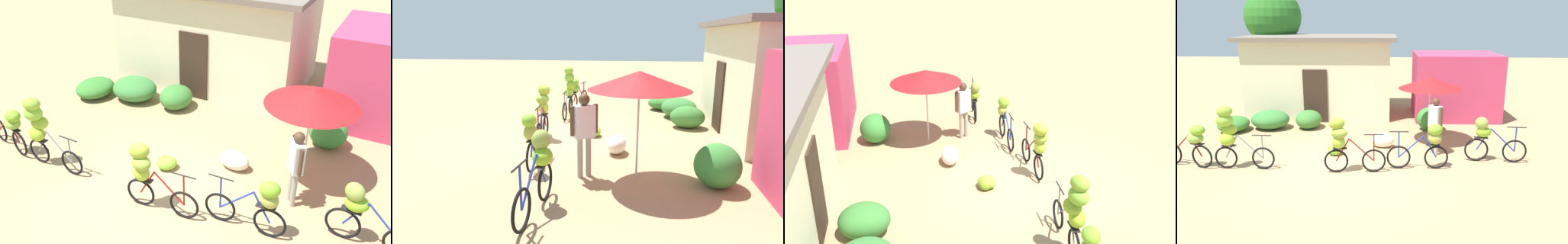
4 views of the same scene
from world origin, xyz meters
TOP-DOWN VIEW (x-y plane):
  - ground_plane at (0.00, 0.00)m, footprint 60.00×60.00m
  - hedge_bush_front_left at (-4.17, 3.17)m, footprint 1.06×1.27m
  - hedge_bush_front_right at (-2.98, 3.53)m, footprint 1.35×1.18m
  - hedge_bush_mid at (-1.62, 3.62)m, footprint 0.92×1.03m
  - hedge_bush_by_door at (2.68, 3.55)m, footprint 0.92×0.84m
  - market_umbrella at (2.47, 2.08)m, footprint 1.94×1.94m
  - bicycle_leftmost at (-3.89, -0.16)m, footprint 1.56×0.53m
  - bicycle_near_pile at (-2.84, -0.24)m, footprint 1.59×0.46m
  - bicycle_center_loaded at (0.07, -0.40)m, footprint 1.57×0.46m
  - bicycle_by_shop at (2.22, -0.06)m, footprint 1.60×0.38m
  - bicycle_rightmost at (3.90, 0.53)m, footprint 1.66×0.43m
  - banana_pile_on_ground at (-0.32, 0.93)m, footprint 0.59×0.59m
  - produce_sack at (1.05, 1.62)m, footprint 0.73×0.49m
  - person_vendor at (2.54, 1.06)m, footprint 0.38×0.50m

SIDE VIEW (x-z plane):
  - ground_plane at x=0.00m, z-range 0.00..0.00m
  - banana_pile_on_ground at x=-0.32m, z-range 0.00..0.28m
  - produce_sack at x=1.05m, z-range 0.00..0.44m
  - hedge_bush_front_left at x=-4.17m, z-range 0.00..0.52m
  - hedge_bush_mid at x=-1.62m, z-range 0.00..0.65m
  - hedge_bush_front_right at x=-2.98m, z-range 0.00..0.67m
  - hedge_bush_by_door at x=2.68m, z-range 0.00..0.82m
  - bicycle_leftmost at x=-3.89m, z-range 0.12..1.28m
  - bicycle_by_shop at x=2.22m, z-range 0.10..1.32m
  - bicycle_rightmost at x=3.90m, z-range 0.09..1.35m
  - bicycle_center_loaded at x=0.07m, z-range 0.14..1.60m
  - bicycle_near_pile at x=-2.84m, z-range 0.16..1.85m
  - person_vendor at x=2.54m, z-range 0.19..1.85m
  - market_umbrella at x=2.47m, z-range 0.87..2.97m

